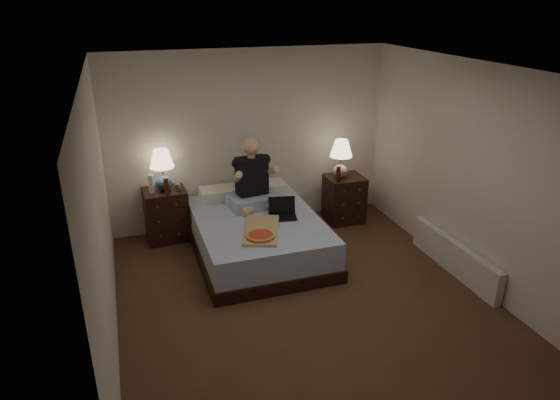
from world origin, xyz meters
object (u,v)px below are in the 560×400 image
object	(u,v)px
laptop	(283,209)
beer_bottle_left	(166,186)
water_bottle	(151,184)
nightstand_right	(344,199)
radiator	(454,257)
beer_bottle_right	(338,174)
lamp_left	(162,170)
person	(253,174)
pizza_box	(260,236)
soda_can	(178,187)
bed	(258,236)
nightstand_left	(166,214)
lamp_right	(341,159)

from	to	relation	value
laptop	beer_bottle_left	bearing A→B (deg)	161.94
water_bottle	beer_bottle_left	distance (m)	0.22
nightstand_right	radiator	world-z (taller)	nightstand_right
beer_bottle_right	lamp_left	bearing A→B (deg)	171.23
person	water_bottle	bearing A→B (deg)	155.67
person	pizza_box	world-z (taller)	person
person	radiator	distance (m)	2.72
lamp_left	water_bottle	size ratio (longest dim) A/B	2.24
lamp_left	radiator	bearing A→B (deg)	-32.37
lamp_left	soda_can	size ratio (longest dim) A/B	5.60
nightstand_right	beer_bottle_left	size ratio (longest dim) A/B	3.00
bed	soda_can	bearing A→B (deg)	140.70
beer_bottle_right	person	distance (m)	1.28
lamp_left	beer_bottle_right	size ratio (longest dim) A/B	2.43
water_bottle	soda_can	xyz separation A→B (m)	(0.34, -0.04, -0.07)
nightstand_left	laptop	size ratio (longest dim) A/B	2.11
beer_bottle_left	laptop	size ratio (longest dim) A/B	0.68
nightstand_left	water_bottle	distance (m)	0.51
beer_bottle_right	bed	bearing A→B (deg)	-160.83
nightstand_right	lamp_left	world-z (taller)	lamp_left
nightstand_left	bed	bearing A→B (deg)	-40.78
person	laptop	world-z (taller)	person
bed	soda_can	xyz separation A→B (m)	(-0.89, 0.73, 0.51)
soda_can	person	bearing A→B (deg)	-20.09
water_bottle	radiator	xyz separation A→B (m)	(3.36, -1.96, -0.64)
water_bottle	beer_bottle_right	world-z (taller)	water_bottle
person	pizza_box	xyz separation A→B (m)	(-0.19, -0.98, -0.42)
beer_bottle_left	person	xyz separation A→B (m)	(1.10, -0.27, 0.14)
bed	laptop	xyz separation A→B (m)	(0.31, -0.10, 0.37)
person	lamp_left	bearing A→B (deg)	150.72
person	beer_bottle_left	bearing A→B (deg)	158.56
nightstand_left	beer_bottle_right	distance (m)	2.46
nightstand_left	laptop	distance (m)	1.68
radiator	nightstand_right	bearing A→B (deg)	109.30
lamp_right	beer_bottle_right	size ratio (longest dim) A/B	2.43
bed	person	xyz separation A→B (m)	(0.06, 0.38, 0.72)
lamp_right	laptop	distance (m)	1.36
beer_bottle_left	pizza_box	bearing A→B (deg)	-53.93
lamp_right	pizza_box	distance (m)	2.01
lamp_left	laptop	bearing A→B (deg)	-34.19
bed	lamp_left	xyz separation A→B (m)	(-1.06, 0.83, 0.74)
lamp_left	water_bottle	xyz separation A→B (m)	(-0.16, -0.06, -0.16)
soda_can	person	size ratio (longest dim) A/B	0.11
beer_bottle_right	pizza_box	distance (m)	1.82
nightstand_left	lamp_left	bearing A→B (deg)	28.82
beer_bottle_right	radiator	size ratio (longest dim) A/B	0.14
lamp_left	lamp_right	xyz separation A→B (m)	(2.48, -0.22, -0.03)
lamp_left	water_bottle	distance (m)	0.23
soda_can	radiator	bearing A→B (deg)	-32.48
lamp_left	soda_can	world-z (taller)	lamp_left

